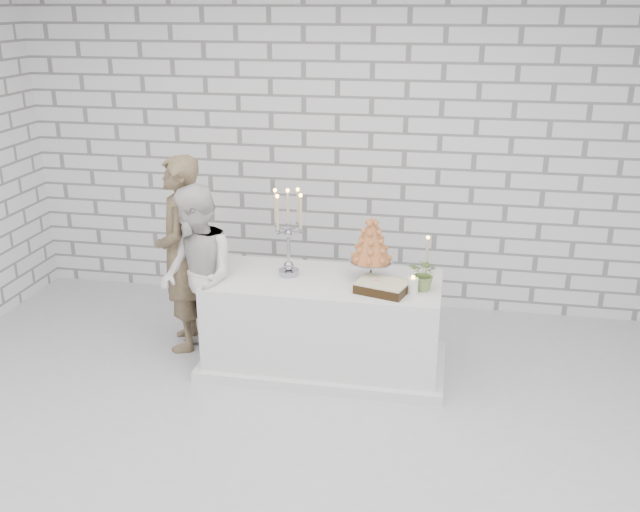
% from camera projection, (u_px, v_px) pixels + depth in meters
% --- Properties ---
extents(ground, '(6.00, 5.00, 0.01)m').
position_uv_depth(ground, '(273.00, 444.00, 4.76)').
color(ground, silver).
rests_on(ground, ground).
extents(wall_back, '(6.00, 0.01, 3.00)m').
position_uv_depth(wall_back, '(337.00, 148.00, 6.56)').
color(wall_back, white).
rests_on(wall_back, ground).
extents(wall_front, '(6.00, 0.01, 3.00)m').
position_uv_depth(wall_front, '(34.00, 505.00, 1.94)').
color(wall_front, white).
rests_on(wall_front, ground).
extents(cake_table, '(1.80, 0.80, 0.75)m').
position_uv_depth(cake_table, '(324.00, 323.00, 5.65)').
color(cake_table, white).
rests_on(cake_table, ground).
extents(groom, '(0.55, 0.69, 1.64)m').
position_uv_depth(groom, '(181.00, 254.00, 5.86)').
color(groom, brown).
rests_on(groom, ground).
extents(bride, '(0.86, 0.90, 1.47)m').
position_uv_depth(bride, '(197.00, 277.00, 5.61)').
color(bride, white).
rests_on(bride, ground).
extents(candelabra, '(0.36, 0.36, 0.70)m').
position_uv_depth(candelabra, '(288.00, 233.00, 5.49)').
color(candelabra, '#9D9CA6').
rests_on(candelabra, cake_table).
extents(croquembouche, '(0.39, 0.39, 0.52)m').
position_uv_depth(croquembouche, '(371.00, 249.00, 5.42)').
color(croquembouche, brown).
rests_on(croquembouche, cake_table).
extents(chocolate_cake, '(0.42, 0.35, 0.08)m').
position_uv_depth(chocolate_cake, '(382.00, 287.00, 5.26)').
color(chocolate_cake, black).
rests_on(chocolate_cake, cake_table).
extents(pillar_candle, '(0.10, 0.10, 0.12)m').
position_uv_depth(pillar_candle, '(413.00, 286.00, 5.23)').
color(pillar_candle, white).
rests_on(pillar_candle, cake_table).
extents(extra_taper, '(0.06, 0.06, 0.32)m').
position_uv_depth(extra_taper, '(427.00, 258.00, 5.50)').
color(extra_taper, '#BFB68F').
rests_on(extra_taper, cake_table).
extents(flowers, '(0.28, 0.26, 0.25)m').
position_uv_depth(flowers, '(425.00, 274.00, 5.28)').
color(flowers, '#567939').
rests_on(flowers, cake_table).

